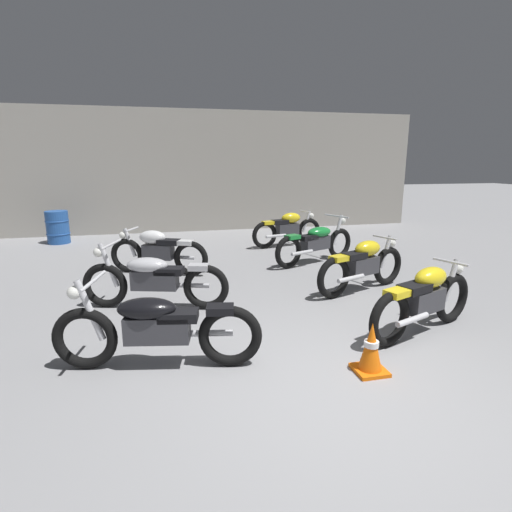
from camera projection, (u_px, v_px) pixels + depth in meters
name	position (u px, v px, depth m)	size (l,w,h in m)	color
ground_plane	(337.00, 391.00, 3.82)	(60.00, 60.00, 0.00)	gray
back_wall	(210.00, 172.00, 12.30)	(13.26, 0.24, 3.60)	#9E998E
motorcycle_left_row_0	(156.00, 327.00, 4.17)	(2.15, 0.72, 0.97)	black
motorcycle_left_row_1	(154.00, 279.00, 5.88)	(2.11, 0.86, 0.97)	black
motorcycle_left_row_2	(158.00, 251.00, 7.67)	(1.84, 0.91, 0.88)	black
motorcycle_right_row_0	(425.00, 298.00, 5.01)	(1.88, 0.82, 0.88)	black
motorcycle_right_row_1	(363.00, 264.00, 6.66)	(1.88, 0.81, 0.88)	black
motorcycle_right_row_2	(316.00, 242.00, 8.51)	(2.04, 1.03, 0.97)	black
motorcycle_right_row_3	(288.00, 228.00, 10.21)	(1.95, 0.66, 0.88)	black
oil_drum	(58.00, 227.00, 10.57)	(0.59, 0.59, 0.85)	#23519E
traffic_cone	(371.00, 349.00, 4.11)	(0.32, 0.32, 0.54)	orange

